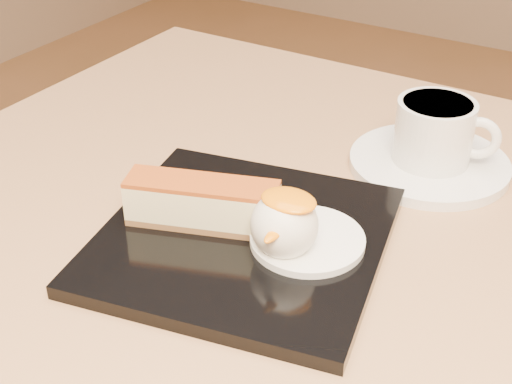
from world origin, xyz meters
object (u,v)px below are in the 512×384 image
Objects in this scene: cheesecake at (202,203)px; saucer at (429,164)px; coffee_cup at (436,131)px; ice_cream_scoop at (284,225)px; dessert_plate at (243,239)px.

cheesecake is 0.24m from saucer.
coffee_cup reaches higher than cheesecake.
saucer is at bearing 77.17° from ice_cream_scoop.
ice_cream_scoop reaches higher than dessert_plate.
cheesecake reaches higher than dessert_plate.
ice_cream_scoop is at bearing -19.51° from cheesecake.
dessert_plate reaches higher than saucer.
coffee_cup reaches higher than ice_cream_scoop.
coffee_cup is at bearing 39.10° from cheesecake.
dessert_plate is at bearing -11.38° from cheesecake.
saucer is (0.12, 0.20, -0.03)m from cheesecake.
cheesecake is 0.08m from ice_cream_scoop.
ice_cream_scoop reaches higher than cheesecake.
cheesecake reaches higher than saucer.
ice_cream_scoop is 0.54× the size of coffee_cup.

